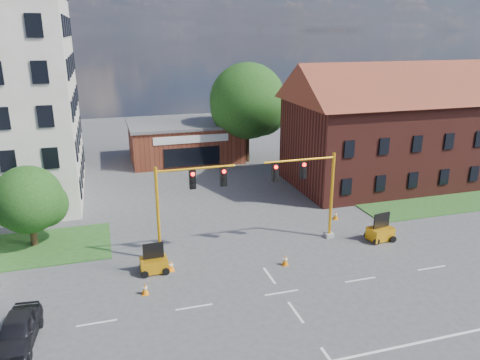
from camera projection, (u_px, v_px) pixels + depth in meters
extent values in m
plane|color=#48484B|center=(282.00, 293.00, 26.30)|extent=(120.00, 120.00, 0.00)
cube|color=#204C1C|center=(441.00, 205.00, 39.42)|extent=(14.00, 4.00, 0.08)
cube|color=maroon|center=(185.00, 142.00, 53.07)|extent=(12.00, 8.00, 4.00)
cube|color=#59595C|center=(184.00, 123.00, 52.41)|extent=(12.40, 8.40, 0.30)
cube|color=white|center=(191.00, 139.00, 49.00)|extent=(8.00, 0.10, 0.80)
cube|color=black|center=(192.00, 157.00, 49.58)|extent=(6.00, 0.10, 2.00)
cube|color=#541F19|center=(397.00, 141.00, 44.60)|extent=(20.00, 10.00, 8.00)
cylinder|color=#342213|center=(247.00, 141.00, 51.98)|extent=(0.44, 0.44, 4.82)
sphere|color=#193F13|center=(248.00, 101.00, 50.64)|extent=(8.26, 8.26, 8.26)
sphere|color=#193F13|center=(261.00, 110.00, 51.70)|extent=(5.78, 5.78, 5.78)
cylinder|color=#342213|center=(33.00, 230.00, 31.69)|extent=(0.44, 0.44, 2.39)
sphere|color=#193F13|center=(28.00, 199.00, 31.03)|extent=(4.54, 4.54, 4.54)
sphere|color=#193F13|center=(44.00, 204.00, 31.72)|extent=(3.18, 3.18, 3.18)
cube|color=#989792|center=(161.00, 257.00, 30.09)|extent=(0.60, 0.60, 0.30)
cylinder|color=#FFAA15|center=(158.00, 215.00, 29.19)|extent=(0.20, 0.20, 6.20)
cylinder|color=#FFAA15|center=(196.00, 168.00, 29.02)|extent=(5.00, 0.14, 0.14)
cube|color=black|center=(192.00, 180.00, 29.17)|extent=(0.40, 0.32, 1.20)
cube|color=black|center=(223.00, 177.00, 29.71)|extent=(0.40, 0.32, 1.20)
sphere|color=#FF0C07|center=(193.00, 174.00, 28.88)|extent=(0.24, 0.24, 0.24)
cube|color=#989792|center=(329.00, 235.00, 33.37)|extent=(0.60, 0.60, 0.30)
cylinder|color=#FFAA15|center=(332.00, 196.00, 32.47)|extent=(0.20, 0.20, 6.20)
cylinder|color=#FFAA15|center=(300.00, 160.00, 30.94)|extent=(5.00, 0.14, 0.14)
cube|color=black|center=(303.00, 170.00, 31.22)|extent=(0.40, 0.32, 1.20)
cube|color=black|center=(275.00, 172.00, 30.67)|extent=(0.40, 0.32, 1.20)
sphere|color=#FF0C07|center=(304.00, 165.00, 30.93)|extent=(0.24, 0.24, 0.24)
cube|color=#FFAA15|center=(154.00, 265.00, 28.41)|extent=(1.64, 1.12, 0.81)
cube|color=black|center=(153.00, 251.00, 28.12)|extent=(1.26, 0.14, 0.99)
cube|color=#FFAA15|center=(380.00, 233.00, 32.75)|extent=(1.86, 1.40, 0.85)
cube|color=black|center=(382.00, 220.00, 32.44)|extent=(1.32, 0.33, 1.04)
cube|color=orange|center=(145.00, 294.00, 26.13)|extent=(0.38, 0.38, 0.04)
cone|color=orange|center=(145.00, 289.00, 26.03)|extent=(0.40, 0.40, 0.70)
cylinder|color=white|center=(145.00, 288.00, 26.01)|extent=(0.27, 0.27, 0.09)
cube|color=orange|center=(171.00, 270.00, 28.69)|extent=(0.38, 0.38, 0.04)
cone|color=orange|center=(171.00, 266.00, 28.59)|extent=(0.40, 0.40, 0.70)
cylinder|color=white|center=(171.00, 265.00, 28.57)|extent=(0.27, 0.27, 0.09)
cube|color=orange|center=(285.00, 265.00, 29.40)|extent=(0.38, 0.38, 0.04)
cone|color=orange|center=(285.00, 260.00, 29.29)|extent=(0.40, 0.40, 0.70)
cylinder|color=white|center=(285.00, 259.00, 29.27)|extent=(0.27, 0.27, 0.09)
cube|color=orange|center=(335.00, 219.00, 36.53)|extent=(0.38, 0.38, 0.04)
cone|color=orange|center=(336.00, 215.00, 36.43)|extent=(0.40, 0.40, 0.70)
cylinder|color=white|center=(336.00, 214.00, 36.41)|extent=(0.27, 0.27, 0.09)
imported|color=white|center=(345.00, 179.00, 43.85)|extent=(6.28, 3.75, 1.63)
imported|color=black|center=(18.00, 331.00, 21.82)|extent=(2.07, 4.31, 1.42)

